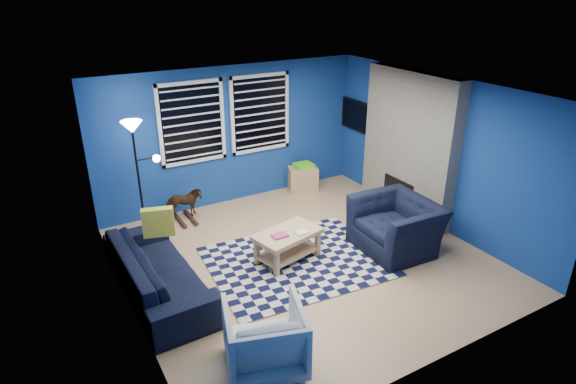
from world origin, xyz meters
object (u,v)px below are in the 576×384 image
object	(u,v)px
sofa	(159,271)
coffee_table	(288,240)
floor_lamp	(135,143)
armchair_bent	(265,337)
rocking_horse	(184,203)
armchair_big	(396,226)
cabinet	(303,178)
tv	(359,116)

from	to	relation	value
sofa	coffee_table	xyz separation A→B (m)	(1.87, -0.14, 0.00)
coffee_table	floor_lamp	distance (m)	2.74
floor_lamp	armchair_bent	bearing A→B (deg)	-85.03
sofa	rocking_horse	world-z (taller)	sofa
armchair_big	rocking_horse	distance (m)	3.55
floor_lamp	coffee_table	bearing A→B (deg)	-49.47
armchair_bent	rocking_horse	xyz separation A→B (m)	(0.38, 3.74, -0.05)
coffee_table	cabinet	xyz separation A→B (m)	(1.58, 2.14, -0.09)
sofa	armchair_big	bearing A→B (deg)	-102.59
sofa	coffee_table	distance (m)	1.88
coffee_table	armchair_big	bearing A→B (deg)	-18.15
rocking_horse	armchair_bent	bearing A→B (deg)	-172.71
tv	coffee_table	world-z (taller)	tv
coffee_table	floor_lamp	world-z (taller)	floor_lamp
armchair_big	cabinet	distance (m)	2.67
rocking_horse	tv	bearing A→B (deg)	-78.60
tv	sofa	size ratio (longest dim) A/B	0.44
armchair_bent	cabinet	xyz separation A→B (m)	(2.86, 3.88, -0.14)
armchair_bent	floor_lamp	xyz separation A→B (m)	(-0.31, 3.60, 1.18)
tv	rocking_horse	xyz separation A→B (m)	(-3.57, 0.11, -1.07)
armchair_bent	coffee_table	bearing A→B (deg)	-109.06
sofa	armchair_big	distance (m)	3.54
armchair_bent	coffee_table	size ratio (longest dim) A/B	0.78
rocking_horse	floor_lamp	world-z (taller)	floor_lamp
tv	sofa	bearing A→B (deg)	-158.92
sofa	armchair_big	world-z (taller)	armchair_big
rocking_horse	coffee_table	world-z (taller)	rocking_horse
tv	sofa	world-z (taller)	tv
rocking_horse	cabinet	xyz separation A→B (m)	(2.48, 0.14, -0.09)
rocking_horse	cabinet	distance (m)	2.48
armchair_big	floor_lamp	bearing A→B (deg)	-124.55
cabinet	floor_lamp	bearing A→B (deg)	-155.84
armchair_bent	armchair_big	bearing A→B (deg)	-139.84
tv	rocking_horse	distance (m)	3.73
sofa	coffee_table	size ratio (longest dim) A/B	2.12
armchair_bent	floor_lamp	distance (m)	3.80
armchair_big	cabinet	size ratio (longest dim) A/B	1.88
sofa	floor_lamp	size ratio (longest dim) A/B	1.20
cabinet	floor_lamp	distance (m)	3.44
sofa	coffee_table	world-z (taller)	sofa
coffee_table	cabinet	world-z (taller)	cabinet
floor_lamp	tv	bearing A→B (deg)	0.34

